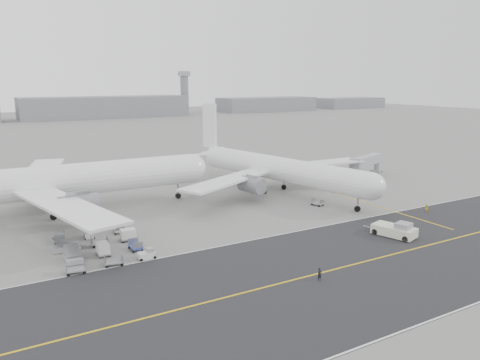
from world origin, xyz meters
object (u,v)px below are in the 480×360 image
airliner_b (276,168)px  jet_bridge (367,161)px  ground_crew_b (426,208)px  pushback_tug (395,230)px  ground_crew_a (320,274)px  control_tower (185,92)px  airliner_a (50,182)px

airliner_b → jet_bridge: bearing=-6.2°
ground_crew_b → jet_bridge: bearing=-137.2°
pushback_tug → ground_crew_a: pushback_tug is taller
control_tower → ground_crew_b: bearing=-103.6°
control_tower → pushback_tug: control_tower is taller
airliner_b → ground_crew_a: size_ratio=32.13×
control_tower → airliner_b: control_tower is taller
ground_crew_a → pushback_tug: bearing=18.1°
airliner_b → airliner_a: bearing=160.8°
pushback_tug → ground_crew_a: 23.20m
control_tower → airliner_b: bearing=-108.6°
jet_bridge → ground_crew_b: 36.08m
jet_bridge → ground_crew_a: size_ratio=8.51×
pushback_tug → control_tower: bearing=56.9°
jet_bridge → ground_crew_a: 71.49m
airliner_a → jet_bridge: 79.36m
pushback_tug → ground_crew_a: size_ratio=5.33×
control_tower → jet_bridge: bearing=-101.7°
airliner_b → pushback_tug: airliner_b is taller
airliner_b → control_tower: bearing=59.2°
airliner_b → ground_crew_b: bearing=-73.4°
airliner_b → ground_crew_b: airliner_b is taller
ground_crew_a → jet_bridge: bearing=40.1°
pushback_tug → ground_crew_b: pushback_tug is taller
jet_bridge → pushback_tug: bearing=-148.9°
control_tower → pushback_tug: (-81.46, -277.33, -15.19)m
control_tower → ground_crew_b: 278.59m
ground_crew_b → airliner_a: bearing=-49.6°
control_tower → airliner_a: 268.70m
control_tower → ground_crew_b: (-65.25, -270.40, -15.42)m
airliner_a → ground_crew_a: 55.38m
airliner_a → jet_bridge: (79.28, -2.44, -2.56)m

